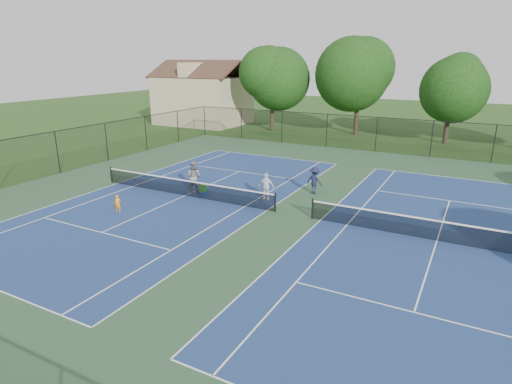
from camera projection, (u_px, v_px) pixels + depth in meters
The scene contains 15 objects.
ground at pixel (293, 215), 22.29m from camera, with size 140.00×140.00×0.00m, color #234716.
court_pad at pixel (293, 215), 22.29m from camera, with size 36.00×36.00×0.01m, color #2C4E2F.
tennis_court_left at pixel (185, 194), 25.41m from camera, with size 12.00×23.83×1.07m.
tennis_court_right at pixel (437, 239), 19.11m from camera, with size 12.00×23.83×1.07m.
perimeter_fence at pixel (294, 186), 21.81m from camera, with size 36.08×36.08×3.02m.
tree_back_a at pixel (272, 75), 46.53m from camera, with size 6.80×6.80×9.15m.
tree_back_b at pixel (360, 71), 43.99m from camera, with size 7.60×7.60×10.03m.
tree_back_c at pixel (452, 85), 39.44m from camera, with size 6.00×6.00×8.40m.
clapboard_house at pixel (203, 98), 52.75m from camera, with size 10.80×8.10×7.65m.
child_player at pixel (118, 203), 22.64m from camera, with size 0.34×0.23×0.94m, color orange.
instructor at pixel (194, 177), 25.88m from camera, with size 0.94×0.74×1.94m, color gray.
bystander_a at pixel (266, 186), 24.56m from camera, with size 0.92×0.38×1.57m, color white.
bystander_b at pixel (315, 181), 25.62m from camera, with size 1.05×0.61×1.63m, color #181D35.
ball_crate at pixel (203, 194), 25.36m from camera, with size 0.36×0.30×0.28m, color #154693.
ball_hopper at pixel (203, 188), 25.26m from camera, with size 0.34×0.28×0.39m, color green.
Camera 1 is at (8.15, -19.35, 7.83)m, focal length 30.00 mm.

